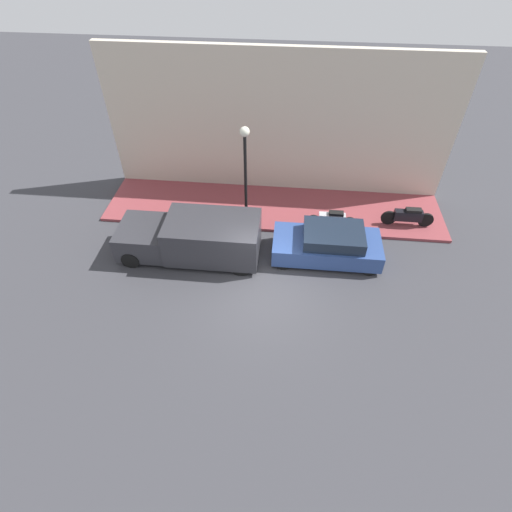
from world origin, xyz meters
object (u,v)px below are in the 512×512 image
scooter_silver (332,219)px  motorcycle_black (408,216)px  parked_car (328,244)px  delivery_van (192,237)px  streetlamp (245,160)px

scooter_silver → motorcycle_black: size_ratio=0.94×
motorcycle_black → parked_car: bearing=122.5°
delivery_van → scooter_silver: size_ratio=2.67×
streetlamp → scooter_silver: bearing=-89.7°
scooter_silver → motorcycle_black: motorcycle_black is taller
parked_car → streetlamp: bearing=63.0°
scooter_silver → streetlamp: size_ratio=0.47×
parked_car → scooter_silver: 1.70m
streetlamp → parked_car: bearing=-117.0°
delivery_van → scooter_silver: (2.04, -5.32, -0.31)m
parked_car → motorcycle_black: bearing=-57.5°
delivery_van → scooter_silver: bearing=-69.1°
parked_car → motorcycle_black: parked_car is taller
delivery_van → parked_car: bearing=-86.1°
delivery_van → streetlamp: (2.02, -1.81, 2.19)m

